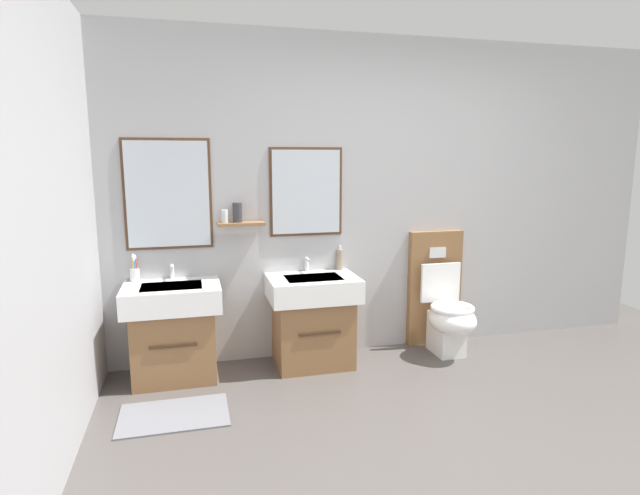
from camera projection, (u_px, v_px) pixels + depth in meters
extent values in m
cube|color=#4C4744|center=(528.00, 484.00, 2.65)|extent=(6.05, 5.28, 0.10)
cube|color=#A8A8AA|center=(390.00, 197.00, 4.30)|extent=(4.85, 0.12, 2.58)
cube|color=#4C301E|center=(168.00, 194.00, 3.79)|extent=(0.63, 0.02, 0.82)
cube|color=silver|center=(168.00, 194.00, 3.78)|extent=(0.59, 0.01, 0.78)
cube|color=#4C301E|center=(306.00, 192.00, 4.05)|extent=(0.59, 0.02, 0.70)
cube|color=silver|center=(306.00, 192.00, 4.04)|extent=(0.55, 0.01, 0.66)
cube|color=brown|center=(241.00, 224.00, 3.89)|extent=(0.36, 0.14, 0.02)
cylinder|color=silver|center=(225.00, 216.00, 3.85)|extent=(0.05, 0.05, 0.10)
cylinder|color=#333338|center=(237.00, 212.00, 3.88)|extent=(0.07, 0.07, 0.15)
cube|color=slate|center=(174.00, 415.00, 3.25)|extent=(0.68, 0.44, 0.01)
cube|color=brown|center=(175.00, 343.00, 3.78)|extent=(0.58, 0.47, 0.53)
cube|color=#3B2919|center=(173.00, 346.00, 3.54)|extent=(0.32, 0.01, 0.02)
cube|color=white|center=(172.00, 297.00, 3.72)|extent=(0.69, 0.52, 0.18)
cube|color=silver|center=(171.00, 288.00, 3.68)|extent=(0.43, 0.28, 0.03)
cylinder|color=silver|center=(172.00, 271.00, 3.89)|extent=(0.03, 0.03, 0.11)
cylinder|color=silver|center=(171.00, 267.00, 3.83)|extent=(0.02, 0.11, 0.02)
cube|color=brown|center=(313.00, 331.00, 4.04)|extent=(0.58, 0.47, 0.53)
cube|color=#3B2919|center=(320.00, 333.00, 3.80)|extent=(0.32, 0.01, 0.02)
cube|color=white|center=(313.00, 288.00, 3.97)|extent=(0.69, 0.52, 0.18)
cube|color=silver|center=(313.00, 279.00, 3.93)|extent=(0.43, 0.28, 0.03)
cylinder|color=silver|center=(307.00, 264.00, 4.15)|extent=(0.03, 0.03, 0.11)
cylinder|color=silver|center=(308.00, 260.00, 4.09)|extent=(0.02, 0.11, 0.02)
cube|color=brown|center=(433.00, 287.00, 4.47)|extent=(0.48, 0.10, 1.00)
cube|color=silver|center=(438.00, 253.00, 4.36)|extent=(0.15, 0.01, 0.09)
cube|color=white|center=(446.00, 333.00, 4.27)|extent=(0.22, 0.30, 0.34)
ellipsoid|color=white|center=(452.00, 319.00, 4.17)|extent=(0.37, 0.46, 0.24)
torus|color=white|center=(452.00, 308.00, 4.15)|extent=(0.35, 0.35, 0.04)
cube|color=white|center=(440.00, 282.00, 4.33)|extent=(0.35, 0.03, 0.33)
cylinder|color=silver|center=(135.00, 275.00, 3.80)|extent=(0.07, 0.07, 0.09)
cylinder|color=#DB3847|center=(137.00, 268.00, 3.80)|extent=(0.02, 0.03, 0.16)
cube|color=white|center=(135.00, 257.00, 3.79)|extent=(0.01, 0.02, 0.03)
cylinder|color=yellow|center=(135.00, 268.00, 3.80)|extent=(0.02, 0.03, 0.16)
cube|color=white|center=(133.00, 258.00, 3.78)|extent=(0.01, 0.02, 0.03)
cylinder|color=yellow|center=(133.00, 267.00, 3.79)|extent=(0.02, 0.02, 0.17)
cube|color=white|center=(133.00, 256.00, 3.78)|extent=(0.01, 0.02, 0.03)
cylinder|color=#2D84DB|center=(134.00, 269.00, 3.78)|extent=(0.02, 0.01, 0.15)
cube|color=white|center=(134.00, 259.00, 3.77)|extent=(0.01, 0.02, 0.03)
cylinder|color=gray|center=(340.00, 260.00, 4.19)|extent=(0.06, 0.06, 0.17)
cylinder|color=silver|center=(340.00, 247.00, 4.17)|extent=(0.02, 0.02, 0.04)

